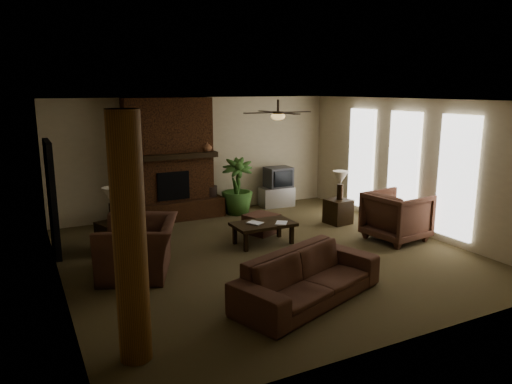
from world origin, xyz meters
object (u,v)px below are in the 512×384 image
armchair_right (397,214)px  ottoman (261,224)px  side_table_left (113,236)px  coffee_table (263,226)px  lamp_left (112,198)px  side_table_right (338,211)px  tv_stand (276,197)px  armchair_left (138,239)px  log_column (130,240)px  floor_plant (237,198)px  floor_vase (210,197)px  lamp_right (340,180)px  sofa (308,269)px

armchair_right → ottoman: bearing=46.1°
ottoman → side_table_left: size_ratio=1.09×
coffee_table → side_table_left: 2.86m
lamp_left → side_table_right: lamp_left is taller
tv_stand → side_table_left: side_table_left is taller
armchair_left → side_table_right: 4.84m
armchair_left → tv_stand: 5.26m
log_column → lamp_left: 4.02m
coffee_table → floor_plant: floor_plant is taller
floor_plant → side_table_left: (-3.22, -1.40, -0.10)m
side_table_left → lamp_left: 0.73m
coffee_table → tv_stand: bearing=55.9°
floor_vase → lamp_right: bearing=-41.5°
ottoman → armchair_left: bearing=-158.8°
floor_vase → floor_plant: size_ratio=0.57×
sofa → side_table_right: bearing=28.4°
side_table_left → side_table_right: same height
log_column → side_table_left: 4.10m
coffee_table → lamp_right: lamp_right is taller
coffee_table → side_table_left: size_ratio=2.18×
lamp_left → side_table_left: bearing=-120.3°
side_table_left → floor_plant: bearing=23.6°
floor_vase → lamp_left: size_ratio=1.18×
log_column → side_table_right: size_ratio=5.09×
sofa → ottoman: sofa is taller
side_table_right → floor_vase: bearing=138.0°
log_column → floor_vase: log_column is taller
tv_stand → floor_vase: 1.85m
side_table_right → coffee_table: bearing=-166.3°
side_table_right → lamp_right: (0.03, 0.00, 0.73)m
armchair_right → sofa: bearing=109.6°
sofa → armchair_right: armchair_right is taller
armchair_right → floor_plant: size_ratio=0.80×
coffee_table → log_column: bearing=-137.2°
tv_stand → armchair_left: bearing=-140.5°
armchair_right → floor_plant: (-1.99, 3.34, -0.16)m
log_column → floor_plant: bearing=55.1°
tv_stand → floor_vase: bearing=-175.7°
sofa → lamp_right: bearing=28.1°
armchair_left → armchair_right: armchair_left is taller
sofa → floor_vase: (0.53, 5.15, -0.04)m
coffee_table → floor_vase: (-0.08, 2.59, 0.06)m
log_column → side_table_right: bearing=33.0°
floor_plant → side_table_right: bearing=-47.3°
tv_stand → floor_plant: (-1.23, -0.24, 0.13)m
lamp_right → armchair_left: bearing=-168.5°
armchair_right → lamp_left: 5.56m
coffee_table → lamp_right: 2.38m
ottoman → side_table_left: 3.02m
coffee_table → lamp_right: bearing=13.5°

